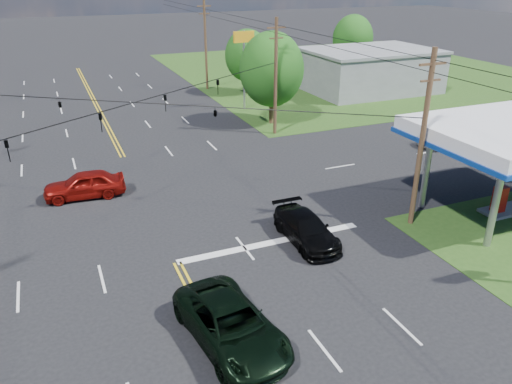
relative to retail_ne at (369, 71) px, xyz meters
name	(u,v)px	position (x,y,z in m)	size (l,w,h in m)	color
ground	(144,198)	(-30.00, -20.00, -2.20)	(280.00, 280.00, 0.00)	black
grass_ne	(348,70)	(5.00, 12.00, -2.20)	(46.00, 48.00, 0.03)	#234616
stop_bar	(272,243)	(-25.00, -28.00, -2.20)	(10.00, 0.50, 0.02)	silver
retail_ne	(369,71)	(0.00, 0.00, 0.00)	(14.00, 10.00, 4.40)	slate
pole_se	(422,139)	(-17.00, -29.00, 2.72)	(1.60, 0.28, 9.50)	#48351E
pole_ne	(276,76)	(-17.00, -11.00, 2.72)	(1.60, 0.28, 9.50)	#48351E
pole_right_far	(206,44)	(-17.00, 8.00, 2.97)	(1.60, 0.28, 10.00)	#48351E
span_wire_signals	(134,103)	(-30.00, -20.00, 3.80)	(26.00, 18.00, 1.13)	black
power_lines	(136,61)	(-30.00, -22.00, 6.40)	(26.04, 100.00, 0.64)	black
tree_right_a	(272,69)	(-16.00, -8.00, 2.67)	(5.70, 5.70, 8.18)	#48351E
tree_right_b	(247,55)	(-13.50, 4.00, 2.02)	(4.94, 4.94, 7.09)	#48351E
tree_far_r	(353,38)	(4.00, 10.00, 2.34)	(5.32, 5.32, 7.63)	#48351E
pickup_dkgreen	(231,324)	(-29.50, -34.22, -1.40)	(2.67, 5.79, 1.61)	black
suv_black	(306,229)	(-23.30, -28.50, -1.48)	(2.01, 4.95, 1.44)	black
sedan_red	(84,185)	(-33.26, -18.34, -1.38)	(1.94, 4.83, 1.65)	maroon
sedan_far	(449,135)	(-5.32, -19.00, -1.39)	(2.26, 5.56, 1.61)	#A8A9AD
polesign_ne	(244,49)	(-16.32, -2.19, 3.66)	(2.10, 0.31, 7.61)	#A5A5AA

